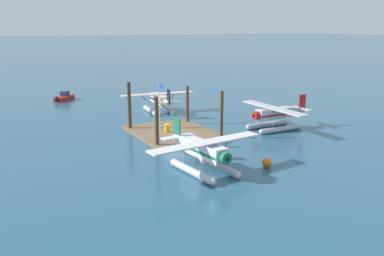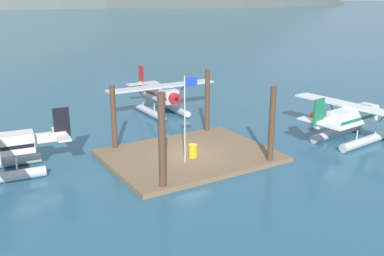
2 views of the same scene
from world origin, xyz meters
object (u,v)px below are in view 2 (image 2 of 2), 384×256
object	(u,v)px
flagpole	(187,109)
seaplane_white_stbd_aft	(353,121)
fuel_drum	(193,151)
seaplane_silver_bow_right	(161,97)
mooring_buoy	(314,116)

from	to	relation	value
flagpole	seaplane_white_stbd_aft	bearing A→B (deg)	-8.46
fuel_drum	seaplane_silver_bow_right	world-z (taller)	seaplane_silver_bow_right
flagpole	seaplane_white_stbd_aft	size ratio (longest dim) A/B	0.54
mooring_buoy	seaplane_silver_bow_right	distance (m)	13.81
flagpole	seaplane_silver_bow_right	bearing A→B (deg)	69.60
seaplane_silver_bow_right	flagpole	bearing A→B (deg)	-110.40
mooring_buoy	seaplane_white_stbd_aft	bearing A→B (deg)	-106.91
fuel_drum	seaplane_silver_bow_right	distance (m)	12.69
seaplane_silver_bow_right	seaplane_white_stbd_aft	size ratio (longest dim) A/B	0.99
fuel_drum	seaplane_silver_bow_right	xyz separation A→B (m)	(3.90, 12.05, 0.84)
fuel_drum	seaplane_white_stbd_aft	xyz separation A→B (m)	(12.48, -2.49, 0.84)
fuel_drum	seaplane_silver_bow_right	bearing A→B (deg)	72.06
mooring_buoy	seaplane_silver_bow_right	xyz separation A→B (m)	(-10.18, 9.25, 1.16)
flagpole	seaplane_white_stbd_aft	xyz separation A→B (m)	(13.25, -1.97, -2.25)
fuel_drum	mooring_buoy	world-z (taller)	fuel_drum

